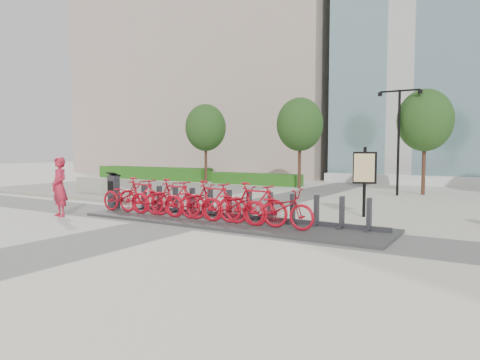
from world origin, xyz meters
The scene contains 25 objects.
ground centered at (0.00, 0.00, 0.00)m, with size 120.00×120.00×0.00m, color beige.
tan_building centered at (-16.00, 26.00, 15.00)m, with size 26.00×16.00×30.00m, color #B39E8E.
gravel_patch centered at (-10.00, 7.00, 0.01)m, with size 14.00×14.00×0.00m, color #635E56.
curb centered at (-10.00, 1.90, 0.07)m, with size 14.00×0.25×0.15m, color gray.
hedge_a centered at (-14.00, 13.50, 0.45)m, with size 10.00×1.40×0.90m, color #1E5114.
hedge_b centered at (-5.00, 13.20, 0.35)m, with size 6.00×1.20×0.70m, color #1E5114.
tree_0 centered at (-8.00, 12.00, 3.59)m, with size 2.60×2.60×5.10m.
tree_1 centered at (-1.50, 12.00, 3.59)m, with size 2.60×2.60×5.10m.
tree_2 centered at (5.00, 12.00, 3.59)m, with size 2.60×2.60×5.10m.
streetlamp centered at (4.00, 11.00, 3.13)m, with size 2.00×0.20×5.00m.
dock_pad centered at (1.30, 0.30, 0.04)m, with size 9.60×2.40×0.08m, color #373737.
dock_rail_posts centered at (1.36, 0.77, 0.51)m, with size 8.02×0.50×0.85m, color #2B2C30, non-canonical shape.
bike_0 centered at (-2.60, -0.05, 0.62)m, with size 0.71×2.04×1.07m, color #AB0919.
bike_1 centered at (-1.88, -0.05, 0.67)m, with size 0.56×1.98×1.19m, color #AB0919.
bike_2 centered at (-1.16, -0.05, 0.62)m, with size 0.71×2.04×1.07m, color #AB0919.
bike_3 centered at (-0.44, -0.05, 0.67)m, with size 0.56×1.98×1.19m, color #AB0919.
bike_4 centered at (0.28, -0.05, 0.62)m, with size 0.71×2.04×1.07m, color #AB0919.
bike_5 centered at (1.00, -0.05, 0.67)m, with size 0.56×1.98×1.19m, color #AB0919.
bike_6 centered at (1.72, -0.05, 0.62)m, with size 0.71×2.04×1.07m, color #AB0919.
bike_7 centered at (2.44, -0.05, 0.67)m, with size 0.56×1.98×1.19m, color #AB0919.
bike_8 centered at (3.16, -0.05, 0.62)m, with size 0.71×2.04×1.07m, color #AB0919.
kiosk centered at (-3.59, 0.35, 0.70)m, with size 0.41×0.35×1.30m.
worker_red centered at (-4.08, -1.49, 0.97)m, with size 0.71×0.47×1.94m, color #B31D35.
jersey_barrier centered at (-9.61, 4.42, 0.38)m, with size 1.99×0.54×0.77m, color #A8A991.
map_sign centered at (4.44, 3.58, 1.50)m, with size 0.73×0.37×2.27m.
Camera 1 is at (8.19, -10.25, 2.16)m, focal length 32.00 mm.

